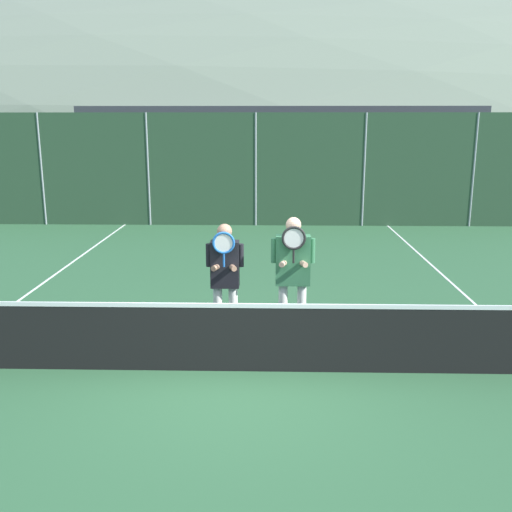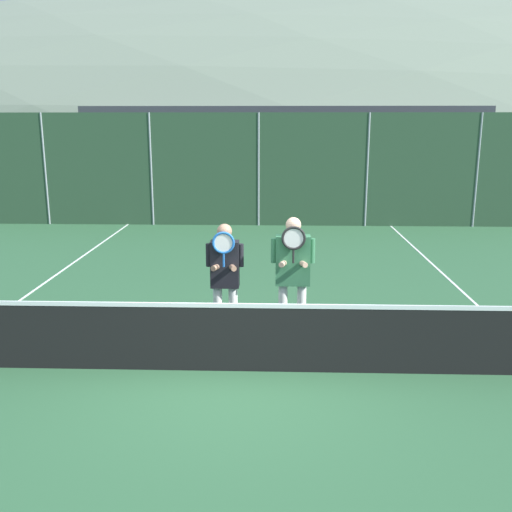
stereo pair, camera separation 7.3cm
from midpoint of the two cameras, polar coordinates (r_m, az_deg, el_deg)
The scene contains 13 objects.
ground_plane at distance 7.52m, azimuth -2.42°, elevation -11.41°, with size 120.00×120.00×0.00m, color #2D5B38.
hill_distant at distance 62.04m, azimuth 1.00°, elevation 10.46°, with size 141.55×78.64×27.52m.
clubhouse_building at distance 25.93m, azimuth 2.26°, elevation 10.56°, with size 16.42×5.50×3.72m.
fence_back at distance 17.43m, azimuth -0.16°, elevation 8.59°, with size 19.69×0.06×3.39m.
tennis_net at distance 7.33m, azimuth -2.45°, elevation -8.05°, with size 10.94×0.09×1.02m.
court_line_left_sideline at distance 11.26m, azimuth -22.53°, elevation -3.90°, with size 0.05×16.00×0.01m, color white.
court_line_right_sideline at distance 10.91m, azimuth 20.63°, elevation -4.27°, with size 0.05×16.00×0.01m, color white.
player_leftmost at distance 8.10m, azimuth -3.38°, elevation -1.79°, with size 0.54×0.34×1.75m.
player_center_left at distance 8.04m, azimuth 3.44°, elevation -1.34°, with size 0.62×0.34×1.85m.
car_far_left at distance 20.81m, azimuth -16.91°, elevation 6.75°, with size 4.05×2.07×1.89m.
car_left_of_center at distance 19.75m, azimuth -3.83°, elevation 6.78°, with size 4.14×2.04×1.74m.
car_center at distance 20.30m, azimuth 10.25°, elevation 6.89°, with size 4.42×1.97×1.83m.
car_right_of_center at distance 21.58m, azimuth 23.39°, elevation 6.32°, with size 4.22×2.03×1.78m.
Camera 1 is at (0.44, -6.81, 3.15)m, focal length 40.00 mm.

